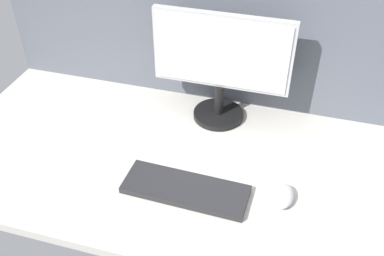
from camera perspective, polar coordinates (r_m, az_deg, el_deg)
ground_plane at (r=142.20cm, az=3.26°, el=-5.08°), size 180.00×80.00×3.00cm
cubicle_wall_back at (r=152.55cm, az=7.17°, el=14.78°), size 180.00×5.50×71.18cm
monitor at (r=148.69cm, az=3.78°, el=8.43°), size 46.54×18.00×39.04cm
keyboard at (r=131.80cm, az=-0.85°, el=-7.89°), size 37.37×14.09×2.00cm
mouse at (r=131.65cm, az=11.74°, el=-8.59°), size 6.14×9.91×3.40cm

